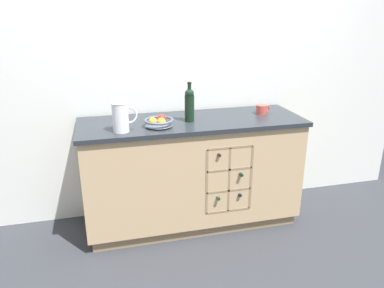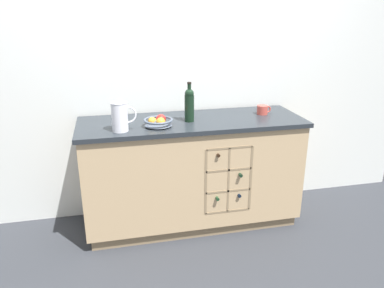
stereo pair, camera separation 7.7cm
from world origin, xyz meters
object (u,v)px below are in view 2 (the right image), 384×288
at_px(fruit_bowl, 158,121).
at_px(standing_wine_bottle, 189,104).
at_px(white_pitcher, 120,116).
at_px(ceramic_mug, 263,110).

height_order(fruit_bowl, standing_wine_bottle, standing_wine_bottle).
relative_size(white_pitcher, standing_wine_bottle, 0.69).
bearing_deg(fruit_bowl, standing_wine_bottle, 18.12).
distance_m(fruit_bowl, ceramic_mug, 0.92).
height_order(white_pitcher, standing_wine_bottle, standing_wine_bottle).
distance_m(white_pitcher, ceramic_mug, 1.21).
bearing_deg(fruit_bowl, white_pitcher, -169.38).
distance_m(fruit_bowl, standing_wine_bottle, 0.29).
bearing_deg(white_pitcher, fruit_bowl, 10.62).
relative_size(fruit_bowl, ceramic_mug, 1.80).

